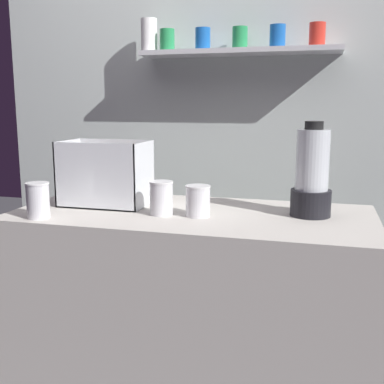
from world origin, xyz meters
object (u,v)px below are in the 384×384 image
(juice_cup_beet_far_left, at_px, (38,202))
(blender_pitcher, at_px, (312,177))
(juice_cup_carrot_middle, at_px, (198,203))
(carrot_display_bin, at_px, (106,184))
(juice_cup_beet_left, at_px, (161,199))

(juice_cup_beet_far_left, bearing_deg, blender_pitcher, 17.47)
(juice_cup_beet_far_left, relative_size, juice_cup_carrot_middle, 1.14)
(blender_pitcher, bearing_deg, juice_cup_beet_far_left, -162.53)
(carrot_display_bin, relative_size, juice_cup_beet_far_left, 2.64)
(carrot_display_bin, height_order, juice_cup_carrot_middle, carrot_display_bin)
(carrot_display_bin, xyz_separation_m, blender_pitcher, (0.83, 0.01, 0.06))
(juice_cup_carrot_middle, bearing_deg, juice_cup_beet_far_left, -161.85)
(juice_cup_beet_far_left, distance_m, juice_cup_beet_left, 0.46)
(juice_cup_beet_left, distance_m, juice_cup_carrot_middle, 0.14)
(blender_pitcher, bearing_deg, carrot_display_bin, -178.98)
(carrot_display_bin, relative_size, juice_cup_carrot_middle, 3.00)
(juice_cup_beet_left, bearing_deg, juice_cup_carrot_middle, 4.46)
(juice_cup_beet_far_left, bearing_deg, juice_cup_beet_left, 22.37)
(blender_pitcher, height_order, juice_cup_carrot_middle, blender_pitcher)
(juice_cup_beet_far_left, xyz_separation_m, juice_cup_beet_left, (0.42, 0.17, 0.00))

